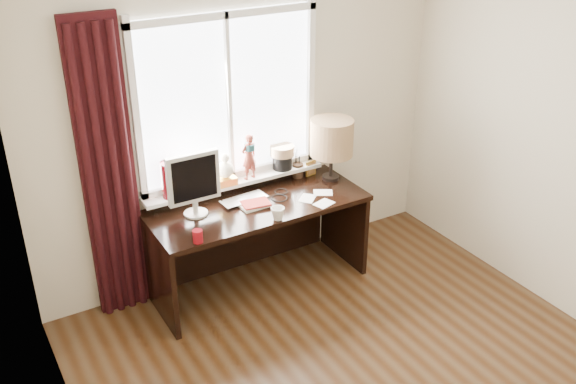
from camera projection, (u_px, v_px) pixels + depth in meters
wall_back at (245, 119)px, 5.02m from camera, size 3.50×0.00×2.60m
wall_left at (89, 336)px, 2.68m from camera, size 0.00×4.00×2.60m
laptop at (244, 200)px, 4.96m from camera, size 0.38×0.26×0.03m
mug at (278, 213)px, 4.68m from camera, size 0.14×0.14×0.10m
red_cup at (198, 236)px, 4.40m from camera, size 0.07×0.07×0.09m
window at (230, 125)px, 4.90m from camera, size 1.52×0.20×1.40m
curtain at (109, 176)px, 4.51m from camera, size 0.38×0.09×2.25m
desk at (252, 226)px, 5.12m from camera, size 1.70×0.70×0.75m
monitor at (194, 181)px, 4.65m from camera, size 0.40×0.18×0.49m
notebook_stack at (255, 204)px, 4.89m from camera, size 0.24×0.18×0.03m
brush_holder at (298, 170)px, 5.34m from camera, size 0.09×0.09×0.25m
icon_frame at (311, 168)px, 5.36m from camera, size 0.10×0.04×0.13m
table_lamp at (332, 138)px, 5.16m from camera, size 0.35×0.35×0.52m
loose_papers at (318, 198)px, 5.01m from camera, size 0.35×0.32×0.00m
desk_cables at (275, 195)px, 5.05m from camera, size 0.31×0.27×0.01m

